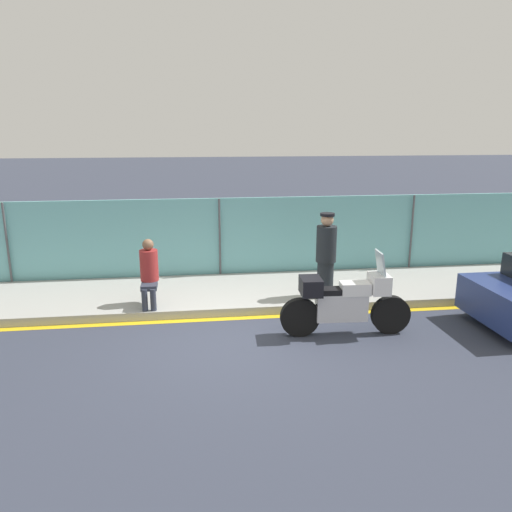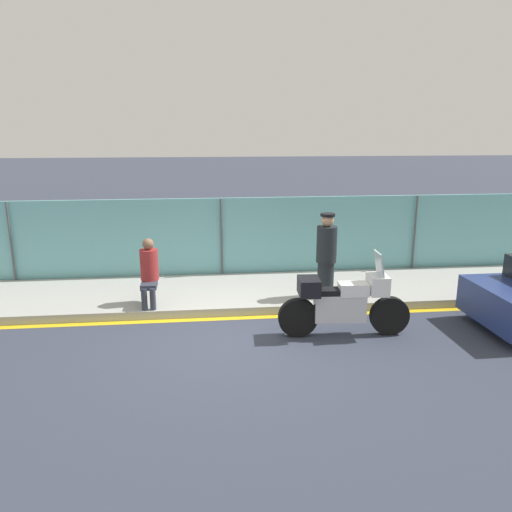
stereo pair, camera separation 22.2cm
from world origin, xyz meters
The scene contains 7 objects.
ground_plane centered at (0.00, 0.00, 0.00)m, with size 120.00×120.00×0.00m, color #333847.
sidewalk centered at (0.00, 2.48, 0.09)m, with size 36.02×2.47×0.17m.
curb_paint_stripe centered at (0.00, 1.15, 0.00)m, with size 36.02×0.18×0.01m.
storefront_fence centered at (0.00, 3.81, 1.01)m, with size 34.22×0.17×2.02m.
motorcycle centered at (2.00, 0.12, 0.62)m, with size 2.37×0.58×1.54m.
officer_standing centered at (2.09, 1.77, 1.08)m, with size 0.42×0.42×1.78m.
person_seated_on_curb centered at (-1.53, 1.72, 0.92)m, with size 0.36×0.68×1.34m.
Camera 2 is at (-0.46, -8.05, 3.61)m, focal length 35.00 mm.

